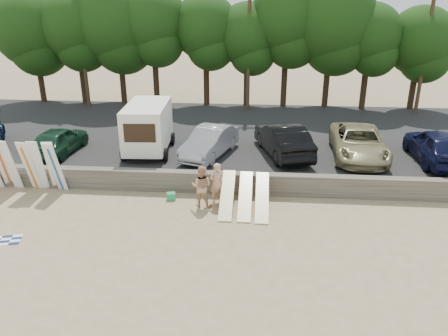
{
  "coord_description": "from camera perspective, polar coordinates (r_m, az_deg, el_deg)",
  "views": [
    {
      "loc": [
        2.96,
        -15.5,
        8.65
      ],
      "look_at": [
        1.38,
        3.0,
        1.23
      ],
      "focal_mm": 35.0,
      "sensor_mm": 36.0,
      "label": 1
    }
  ],
  "objects": [
    {
      "name": "beachgoer_a",
      "position": [
        19.15,
        -0.98,
        -1.97
      ],
      "size": [
        0.81,
        0.76,
        1.87
      ],
      "primitive_type": "imported",
      "rotation": [
        0.0,
        0.0,
        3.77
      ],
      "color": "tan",
      "rests_on": "ground"
    },
    {
      "name": "surfboard_upright_4",
      "position": [
        22.07,
        -24.09,
        0.24
      ],
      "size": [
        0.61,
        0.83,
        2.52
      ],
      "primitive_type": "cube",
      "rotation": [
        0.27,
        0.0,
        -0.15
      ],
      "color": "white",
      "rests_on": "ground"
    },
    {
      "name": "beachgoer_b",
      "position": [
        18.86,
        -2.95,
        -2.4
      ],
      "size": [
        1.0,
        0.83,
        1.86
      ],
      "primitive_type": "imported",
      "rotation": [
        0.0,
        0.0,
        3.0
      ],
      "color": "tan",
      "rests_on": "ground"
    },
    {
      "name": "box_trailer",
      "position": [
        23.52,
        -9.93,
        5.47
      ],
      "size": [
        2.57,
        4.26,
        2.62
      ],
      "rotation": [
        0.0,
        0.0,
        0.06
      ],
      "color": "white",
      "rests_on": "parking_lot"
    },
    {
      "name": "beach_towel",
      "position": [
        18.67,
        -27.22,
        -8.46
      ],
      "size": [
        1.83,
        1.83,
        0.0
      ],
      "primitive_type": "plane",
      "rotation": [
        0.0,
        0.0,
        0.25
      ],
      "color": "white",
      "rests_on": "ground"
    },
    {
      "name": "car_2",
      "position": [
        22.87,
        -1.9,
        3.42
      ],
      "size": [
        2.91,
        4.8,
        1.49
      ],
      "primitive_type": "imported",
      "rotation": [
        0.0,
        0.0,
        -0.32
      ],
      "color": "#96959A",
      "rests_on": "parking_lot"
    },
    {
      "name": "surfboard_upright_3",
      "position": [
        22.55,
        -26.13,
        0.36
      ],
      "size": [
        0.61,
        0.75,
        2.54
      ],
      "primitive_type": "cube",
      "rotation": [
        0.24,
        0.0,
        -0.17
      ],
      "color": "white",
      "rests_on": "ground"
    },
    {
      "name": "car_4",
      "position": [
        23.71,
        17.17,
        3.21
      ],
      "size": [
        2.91,
        5.79,
        1.57
      ],
      "primitive_type": "imported",
      "rotation": [
        0.0,
        0.0,
        -0.06
      ],
      "color": "#8D8259",
      "rests_on": "parking_lot"
    },
    {
      "name": "surfboard_upright_5",
      "position": [
        21.93,
        -23.12,
        0.29
      ],
      "size": [
        0.55,
        0.71,
        2.54
      ],
      "primitive_type": "cube",
      "rotation": [
        0.24,
        0.0,
        0.07
      ],
      "color": "white",
      "rests_on": "ground"
    },
    {
      "name": "car_5",
      "position": [
        24.38,
        26.01,
        2.62
      ],
      "size": [
        2.11,
        5.07,
        1.72
      ],
      "primitive_type": "imported",
      "rotation": [
        0.0,
        0.0,
        3.16
      ],
      "color": "black",
      "rests_on": "parking_lot"
    },
    {
      "name": "car_1",
      "position": [
        24.81,
        -20.79,
        3.41
      ],
      "size": [
        1.98,
        4.35,
        1.45
      ],
      "primitive_type": "imported",
      "rotation": [
        0.0,
        0.0,
        3.08
      ],
      "color": "#123320",
      "rests_on": "parking_lot"
    },
    {
      "name": "treeline",
      "position": [
        33.31,
        -2.37,
        18.03
      ],
      "size": [
        33.69,
        6.35,
        9.33
      ],
      "color": "#382616",
      "rests_on": "parking_lot"
    },
    {
      "name": "surfboard_upright_7",
      "position": [
        21.65,
        -21.45,
        0.27
      ],
      "size": [
        0.57,
        0.76,
        2.53
      ],
      "primitive_type": "cube",
      "rotation": [
        0.26,
        0.0,
        0.1
      ],
      "color": "white",
      "rests_on": "ground"
    },
    {
      "name": "parking_lot",
      "position": [
        27.45,
        -1.53,
        4.18
      ],
      "size": [
        44.0,
        14.5,
        0.7
      ],
      "primitive_type": "cube",
      "color": "#282828",
      "rests_on": "ground"
    },
    {
      "name": "surfboard_low_1",
      "position": [
        18.85,
        2.8,
        -3.64
      ],
      "size": [
        0.56,
        2.83,
        1.13
      ],
      "primitive_type": "cube",
      "rotation": [
        0.36,
        0.0,
        0.0
      ],
      "color": "beige",
      "rests_on": "ground"
    },
    {
      "name": "ground",
      "position": [
        17.99,
        -5.22,
        -7.05
      ],
      "size": [
        120.0,
        120.0,
        0.0
      ],
      "primitive_type": "plane",
      "color": "tan",
      "rests_on": "ground"
    },
    {
      "name": "cooler",
      "position": [
        19.87,
        -6.93,
        -3.68
      ],
      "size": [
        0.45,
        0.39,
        0.32
      ],
      "primitive_type": "cube",
      "rotation": [
        0.0,
        0.0,
        0.27
      ],
      "color": "#2A9B59",
      "rests_on": "ground"
    },
    {
      "name": "utility_poles",
      "position": [
        31.68,
        3.25,
        15.92
      ],
      "size": [
        25.8,
        0.26,
        9.0
      ],
      "color": "#473321",
      "rests_on": "parking_lot"
    },
    {
      "name": "surfboard_upright_6",
      "position": [
        21.44,
        -21.16,
        0.09
      ],
      "size": [
        0.62,
        0.85,
        2.52
      ],
      "primitive_type": "cube",
      "rotation": [
        0.28,
        0.0,
        -0.17
      ],
      "color": "white",
      "rests_on": "ground"
    },
    {
      "name": "surfboard_low_0",
      "position": [
        18.88,
        0.42,
        -3.51
      ],
      "size": [
        0.56,
        2.82,
        1.17
      ],
      "primitive_type": "cube",
      "rotation": [
        0.38,
        0.0,
        0.0
      ],
      "color": "beige",
      "rests_on": "ground"
    },
    {
      "name": "surfboard_upright_2",
      "position": [
        22.75,
        -26.81,
        0.36
      ],
      "size": [
        0.62,
        0.92,
        2.49
      ],
      "primitive_type": "cube",
      "rotation": [
        0.31,
        0.0,
        0.15
      ],
      "color": "white",
      "rests_on": "ground"
    },
    {
      "name": "car_3",
      "position": [
        23.14,
        7.72,
        3.69
      ],
      "size": [
        3.14,
        5.4,
        1.68
      ],
      "primitive_type": "imported",
      "rotation": [
        0.0,
        0.0,
        3.43
      ],
      "color": "black",
      "rests_on": "parking_lot"
    },
    {
      "name": "surfboard_low_2",
      "position": [
        18.78,
        5.0,
        -3.78
      ],
      "size": [
        0.56,
        2.82,
        1.14
      ],
      "primitive_type": "cube",
      "rotation": [
        0.37,
        0.0,
        0.0
      ],
      "color": "beige",
      "rests_on": "ground"
    },
    {
      "name": "seawall",
      "position": [
        20.43,
        -3.85,
        -1.78
      ],
      "size": [
        44.0,
        0.5,
        1.0
      ],
      "primitive_type": "cube",
      "color": "#6B6356",
      "rests_on": "ground"
    },
    {
      "name": "gear_bag",
      "position": [
        19.64,
        0.01,
        -3.99
      ],
      "size": [
        0.36,
        0.33,
        0.22
      ],
      "primitive_type": "cube",
      "rotation": [
        0.0,
        0.0,
        -0.33
      ],
      "color": "#E0501A",
      "rests_on": "ground"
    }
  ]
}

